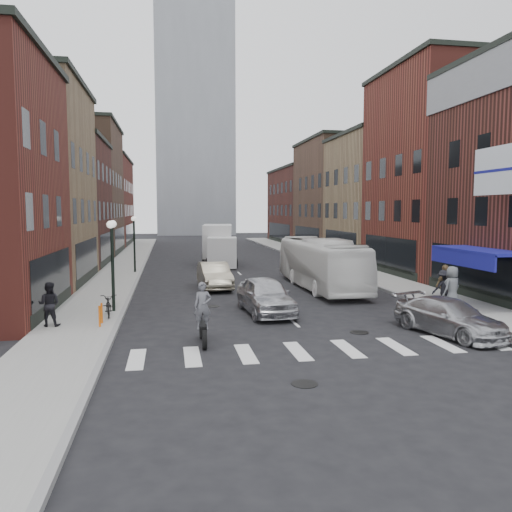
# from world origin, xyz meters

# --- Properties ---
(ground) EXTENTS (160.00, 160.00, 0.00)m
(ground) POSITION_xyz_m (0.00, 0.00, 0.00)
(ground) COLOR black
(ground) RESTS_ON ground
(sidewalk_left) EXTENTS (3.00, 74.00, 0.15)m
(sidewalk_left) POSITION_xyz_m (-8.50, 22.00, 0.07)
(sidewalk_left) COLOR gray
(sidewalk_left) RESTS_ON ground
(sidewalk_right) EXTENTS (3.00, 74.00, 0.15)m
(sidewalk_right) POSITION_xyz_m (8.50, 22.00, 0.07)
(sidewalk_right) COLOR gray
(sidewalk_right) RESTS_ON ground
(curb_left) EXTENTS (0.20, 74.00, 0.16)m
(curb_left) POSITION_xyz_m (-7.00, 22.00, 0.00)
(curb_left) COLOR gray
(curb_left) RESTS_ON ground
(curb_right) EXTENTS (0.20, 74.00, 0.16)m
(curb_right) POSITION_xyz_m (7.00, 22.00, 0.00)
(curb_right) COLOR gray
(curb_right) RESTS_ON ground
(crosswalk_stripes) EXTENTS (12.00, 2.20, 0.01)m
(crosswalk_stripes) POSITION_xyz_m (0.00, -3.00, 0.00)
(crosswalk_stripes) COLOR silver
(crosswalk_stripes) RESTS_ON ground
(bldg_left_mid_b) EXTENTS (10.30, 10.20, 10.30)m
(bldg_left_mid_b) POSITION_xyz_m (-14.99, 24.00, 5.15)
(bldg_left_mid_b) COLOR #441F18
(bldg_left_mid_b) RESTS_ON ground
(bldg_left_far_a) EXTENTS (10.30, 12.20, 13.30)m
(bldg_left_far_a) POSITION_xyz_m (-14.99, 35.00, 6.65)
(bldg_left_far_a) COLOR brown
(bldg_left_far_a) RESTS_ON ground
(bldg_left_far_b) EXTENTS (10.30, 16.20, 11.30)m
(bldg_left_far_b) POSITION_xyz_m (-14.99, 49.00, 5.65)
(bldg_left_far_b) COLOR maroon
(bldg_left_far_b) RESTS_ON ground
(bldg_right_mid_a) EXTENTS (10.30, 10.20, 14.30)m
(bldg_right_mid_a) POSITION_xyz_m (15.00, 14.00, 7.15)
(bldg_right_mid_a) COLOR maroon
(bldg_right_mid_a) RESTS_ON ground
(bldg_right_mid_b) EXTENTS (10.30, 10.20, 11.30)m
(bldg_right_mid_b) POSITION_xyz_m (14.99, 24.00, 5.65)
(bldg_right_mid_b) COLOR #886B4B
(bldg_right_mid_b) RESTS_ON ground
(bldg_right_far_a) EXTENTS (10.30, 12.20, 12.30)m
(bldg_right_far_a) POSITION_xyz_m (14.99, 35.00, 6.15)
(bldg_right_far_a) COLOR brown
(bldg_right_far_a) RESTS_ON ground
(bldg_right_far_b) EXTENTS (10.30, 16.20, 10.30)m
(bldg_right_far_b) POSITION_xyz_m (14.99, 49.00, 5.15)
(bldg_right_far_b) COLOR #441F18
(bldg_right_far_b) RESTS_ON ground
(awning_blue) EXTENTS (1.80, 5.00, 0.78)m
(awning_blue) POSITION_xyz_m (8.93, 2.50, 2.63)
(awning_blue) COLOR navy
(awning_blue) RESTS_ON ground
(billboard_sign) EXTENTS (1.52, 3.00, 3.70)m
(billboard_sign) POSITION_xyz_m (8.59, 0.50, 6.13)
(billboard_sign) COLOR black
(billboard_sign) RESTS_ON ground
(distant_tower) EXTENTS (14.00, 14.00, 50.00)m
(distant_tower) POSITION_xyz_m (0.00, 78.00, 25.00)
(distant_tower) COLOR #9399A0
(distant_tower) RESTS_ON ground
(streetlamp_near) EXTENTS (0.32, 1.22, 4.11)m
(streetlamp_near) POSITION_xyz_m (-7.40, 4.00, 2.91)
(streetlamp_near) COLOR black
(streetlamp_near) RESTS_ON ground
(streetlamp_far) EXTENTS (0.32, 1.22, 4.11)m
(streetlamp_far) POSITION_xyz_m (-7.40, 18.00, 2.91)
(streetlamp_far) COLOR black
(streetlamp_far) RESTS_ON ground
(bike_rack) EXTENTS (0.08, 0.68, 0.80)m
(bike_rack) POSITION_xyz_m (-7.60, 1.30, 0.55)
(bike_rack) COLOR #D8590C
(bike_rack) RESTS_ON sidewalk_left
(box_truck) EXTENTS (2.90, 7.84, 3.31)m
(box_truck) POSITION_xyz_m (-0.90, 22.86, 1.64)
(box_truck) COLOR silver
(box_truck) RESTS_ON ground
(motorcycle_rider) EXTENTS (0.60, 2.10, 2.14)m
(motorcycle_rider) POSITION_xyz_m (-3.86, -1.58, 1.00)
(motorcycle_rider) COLOR black
(motorcycle_rider) RESTS_ON ground
(transit_bus) EXTENTS (2.50, 10.53, 2.93)m
(transit_bus) POSITION_xyz_m (3.71, 9.40, 1.47)
(transit_bus) COLOR white
(transit_bus) RESTS_ON ground
(sedan_left_near) EXTENTS (2.24, 4.85, 1.61)m
(sedan_left_near) POSITION_xyz_m (-0.80, 3.00, 0.81)
(sedan_left_near) COLOR silver
(sedan_left_near) RESTS_ON ground
(sedan_left_far) EXTENTS (1.86, 4.67, 1.51)m
(sedan_left_far) POSITION_xyz_m (-2.39, 10.43, 0.76)
(sedan_left_far) COLOR #ADA48C
(sedan_left_far) RESTS_ON ground
(curb_car) EXTENTS (3.06, 4.87, 1.31)m
(curb_car) POSITION_xyz_m (5.13, -1.86, 0.66)
(curb_car) COLOR #AFB0B4
(curb_car) RESTS_ON ground
(parked_bicycle) EXTENTS (0.89, 1.90, 0.96)m
(parked_bicycle) POSITION_xyz_m (-7.50, 3.00, 0.63)
(parked_bicycle) COLOR black
(parked_bicycle) RESTS_ON sidewalk_left
(ped_left_solo) EXTENTS (0.88, 0.58, 1.69)m
(ped_left_solo) POSITION_xyz_m (-9.50, 1.44, 1.00)
(ped_left_solo) COLOR black
(ped_left_solo) RESTS_ON sidewalk_left
(ped_right_a) EXTENTS (1.08, 0.54, 1.66)m
(ped_right_a) POSITION_xyz_m (7.51, 2.62, 0.98)
(ped_right_a) COLOR black
(ped_right_a) RESTS_ON sidewalk_right
(ped_right_b) EXTENTS (1.21, 0.81, 1.90)m
(ped_right_b) POSITION_xyz_m (7.63, 2.67, 1.10)
(ped_right_b) COLOR olive
(ped_right_b) RESTS_ON sidewalk_right
(ped_right_c) EXTENTS (1.11, 0.93, 1.93)m
(ped_right_c) POSITION_xyz_m (7.41, 1.75, 1.12)
(ped_right_c) COLOR slate
(ped_right_c) RESTS_ON sidewalk_right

